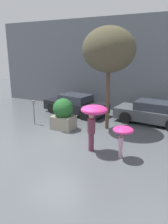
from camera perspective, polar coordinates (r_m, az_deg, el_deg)
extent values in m
plane|color=#51565B|center=(9.75, -7.07, -7.83)|extent=(40.00, 40.00, 0.00)
cube|color=slate|center=(14.80, 7.04, 12.10)|extent=(18.00, 0.30, 6.00)
cube|color=gray|center=(11.21, -5.37, -2.74)|extent=(1.11, 0.87, 0.70)
sphere|color=#1E5123|center=(11.00, -5.46, 0.91)|extent=(1.04, 1.04, 1.04)
cylinder|color=brown|center=(8.78, 1.88, -7.79)|extent=(0.22, 0.22, 0.75)
cylinder|color=brown|center=(8.53, 1.92, -3.66)|extent=(0.31, 0.31, 0.59)
sphere|color=tan|center=(8.41, 1.94, -1.10)|extent=(0.20, 0.20, 0.20)
cylinder|color=#4C4C51|center=(8.34, 2.67, -1.57)|extent=(0.02, 0.02, 0.65)
ellipsoid|color=#E02D84|center=(8.25, 2.69, 0.58)|extent=(1.02, 1.02, 0.33)
cylinder|color=#D199B7|center=(8.39, 9.48, -10.24)|extent=(0.13, 0.13, 0.46)
cylinder|color=#D199B7|center=(8.22, 9.60, -7.66)|extent=(0.19, 0.19, 0.36)
sphere|color=#997056|center=(8.13, 9.68, -6.08)|extent=(0.12, 0.12, 0.12)
cylinder|color=#4C4C51|center=(8.07, 10.11, -6.20)|extent=(0.02, 0.02, 0.47)
ellipsoid|color=#E02D84|center=(7.99, 10.19, -4.64)|extent=(0.75, 0.75, 0.24)
cube|color=black|center=(13.96, -2.19, 1.56)|extent=(4.31, 2.27, 0.61)
cube|color=#2D333D|center=(13.84, -2.22, 3.67)|extent=(2.04, 1.68, 0.45)
cylinder|color=black|center=(14.21, -8.31, 1.01)|extent=(0.69, 0.32, 0.67)
cylinder|color=black|center=(15.40, -4.02, 2.27)|extent=(0.69, 0.32, 0.67)
cylinder|color=black|center=(12.62, 0.05, -0.66)|extent=(0.69, 0.32, 0.67)
cylinder|color=black|center=(13.95, 4.05, 0.87)|extent=(0.69, 0.32, 0.67)
cube|color=#4C5156|center=(12.64, 17.37, -0.64)|extent=(4.10, 1.96, 0.61)
cube|color=#2D333D|center=(12.51, 17.56, 1.68)|extent=(1.90, 1.55, 0.45)
cylinder|color=black|center=(12.26, 10.74, -1.43)|extent=(0.68, 0.27, 0.67)
cylinder|color=black|center=(13.77, 13.24, 0.30)|extent=(0.68, 0.27, 0.67)
cylinder|color=brown|center=(10.98, 6.18, 3.72)|extent=(0.19, 0.19, 3.24)
ellipsoid|color=#4C4733|center=(10.76, 6.55, 15.88)|extent=(2.54, 2.54, 2.16)
cylinder|color=#595B60|center=(12.15, -12.89, -0.57)|extent=(0.05, 0.05, 1.13)
cylinder|color=gray|center=(11.98, -13.08, 2.49)|extent=(0.14, 0.14, 0.20)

